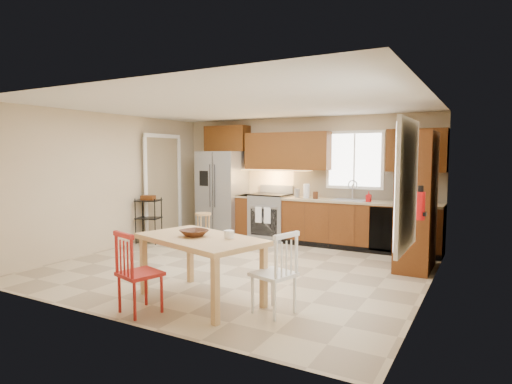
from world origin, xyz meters
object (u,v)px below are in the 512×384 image
(dining_table, at_px, (201,269))
(chair_white, at_px, (274,273))
(pantry, at_px, (416,201))
(table_bowl, at_px, (194,237))
(utility_cart, at_px, (149,220))
(table_jar, at_px, (229,236))
(soap_bottle, at_px, (369,197))
(refrigerator, at_px, (222,193))
(fire_extinguisher, at_px, (420,206))
(bar_stool, at_px, (203,229))
(chair_red, at_px, (140,272))
(range_stove, at_px, (271,217))

(dining_table, xyz_separation_m, chair_white, (0.95, 0.05, 0.08))
(pantry, distance_m, table_bowl, 3.47)
(pantry, bearing_deg, utility_cart, -174.07)
(chair_white, relative_size, table_jar, 6.89)
(soap_bottle, relative_size, utility_cart, 0.21)
(refrigerator, distance_m, soap_bottle, 3.18)
(chair_white, bearing_deg, refrigerator, 56.10)
(soap_bottle, relative_size, table_jar, 1.44)
(fire_extinguisher, bearing_deg, table_jar, -139.85)
(pantry, distance_m, dining_table, 3.47)
(bar_stool, bearing_deg, table_bowl, -55.26)
(chair_red, height_order, utility_cart, chair_red)
(table_jar, bearing_deg, soap_bottle, 78.31)
(bar_stool, bearing_deg, dining_table, -53.79)
(chair_white, height_order, bar_stool, chair_white)
(refrigerator, bearing_deg, utility_cart, -119.11)
(range_stove, relative_size, dining_table, 0.59)
(range_stove, bearing_deg, table_bowl, -77.00)
(chair_red, bearing_deg, chair_white, 44.15)
(fire_extinguisher, bearing_deg, range_stove, 147.38)
(refrigerator, relative_size, pantry, 0.87)
(refrigerator, relative_size, chair_white, 1.99)
(refrigerator, height_order, table_jar, refrigerator)
(bar_stool, bearing_deg, soap_bottle, 21.08)
(soap_bottle, xyz_separation_m, utility_cart, (-3.98, -1.41, -0.55))
(dining_table, relative_size, table_jar, 11.72)
(range_stove, xyz_separation_m, table_jar, (1.30, -3.62, 0.34))
(chair_white, xyz_separation_m, utility_cart, (-3.86, 2.17, -0.01))
(table_bowl, xyz_separation_m, table_jar, (0.44, 0.10, 0.03))
(range_stove, bearing_deg, pantry, -18.29)
(range_stove, height_order, dining_table, range_stove)
(refrigerator, height_order, fire_extinguisher, refrigerator)
(soap_bottle, xyz_separation_m, table_jar, (-0.73, -3.54, -0.20))
(pantry, height_order, table_jar, pantry)
(fire_extinguisher, relative_size, chair_red, 0.39)
(chair_red, bearing_deg, range_stove, 113.75)
(dining_table, relative_size, bar_stool, 2.47)
(soap_bottle, distance_m, bar_stool, 3.16)
(bar_stool, distance_m, utility_cart, 1.14)
(range_stove, bearing_deg, utility_cart, -142.49)
(refrigerator, xyz_separation_m, soap_bottle, (3.18, -0.02, 0.09))
(dining_table, distance_m, utility_cart, 3.66)
(soap_bottle, distance_m, pantry, 1.31)
(fire_extinguisher, height_order, table_bowl, fire_extinguisher)
(dining_table, height_order, chair_red, chair_red)
(dining_table, height_order, chair_white, chair_white)
(refrigerator, relative_size, fire_extinguisher, 5.06)
(table_bowl, xyz_separation_m, bar_stool, (-1.73, 2.56, -0.45))
(range_stove, height_order, chair_white, range_stove)
(pantry, bearing_deg, chair_red, -125.03)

